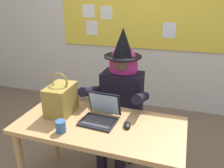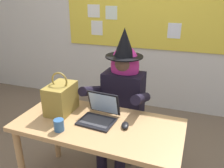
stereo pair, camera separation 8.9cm
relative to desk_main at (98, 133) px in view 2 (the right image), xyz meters
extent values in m
cube|color=silver|center=(-0.04, 1.92, 0.87)|extent=(6.27, 0.10, 2.99)
cube|color=yellow|center=(-0.04, 1.86, 0.92)|extent=(2.40, 0.02, 1.20)
cube|color=white|center=(-0.82, 1.85, 0.84)|extent=(0.20, 0.01, 0.19)
cube|color=white|center=(-0.77, 1.85, 0.59)|extent=(0.19, 0.01, 0.22)
cube|color=white|center=(0.40, 1.85, 0.60)|extent=(0.18, 0.01, 0.21)
cube|color=white|center=(-0.53, 1.85, 0.82)|extent=(0.18, 0.01, 0.19)
cube|color=tan|center=(0.00, 0.00, 0.08)|extent=(1.40, 0.70, 0.04)
cylinder|color=tan|center=(-0.64, -0.25, -0.29)|extent=(0.06, 0.06, 0.69)
cylinder|color=tan|center=(-0.62, 0.29, -0.29)|extent=(0.06, 0.06, 0.69)
cylinder|color=tan|center=(0.64, 0.25, -0.29)|extent=(0.06, 0.06, 0.69)
cube|color=black|center=(0.03, 0.61, -0.21)|extent=(0.45, 0.45, 0.04)
cube|color=black|center=(0.04, 0.80, 0.04)|extent=(0.38, 0.07, 0.45)
cylinder|color=#262628|center=(0.19, 0.43, -0.43)|extent=(0.04, 0.04, 0.41)
cylinder|color=#262628|center=(-0.15, 0.45, -0.43)|extent=(0.04, 0.04, 0.41)
cylinder|color=#262628|center=(0.21, 0.77, -0.43)|extent=(0.04, 0.04, 0.41)
cylinder|color=#262628|center=(-0.13, 0.79, -0.43)|extent=(0.04, 0.04, 0.41)
cylinder|color=black|center=(0.12, 0.25, -0.41)|extent=(0.11, 0.11, 0.45)
cylinder|color=black|center=(-0.08, 0.26, -0.41)|extent=(0.11, 0.11, 0.45)
cylinder|color=black|center=(0.12, 0.42, -0.16)|extent=(0.16, 0.42, 0.15)
cylinder|color=black|center=(-0.08, 0.43, -0.16)|extent=(0.16, 0.42, 0.15)
cube|color=black|center=(0.03, 0.63, 0.07)|extent=(0.43, 0.27, 0.52)
cylinder|color=black|center=(0.27, 0.39, 0.19)|extent=(0.10, 0.47, 0.24)
cylinder|color=black|center=(-0.23, 0.41, 0.19)|extent=(0.10, 0.47, 0.24)
sphere|color=brown|center=(0.03, 0.63, 0.43)|extent=(0.20, 0.20, 0.20)
ellipsoid|color=#D82D8C|center=(0.03, 0.66, 0.39)|extent=(0.31, 0.23, 0.44)
cylinder|color=black|center=(0.03, 0.63, 0.51)|extent=(0.38, 0.38, 0.01)
cone|color=black|center=(0.03, 0.63, 0.65)|extent=(0.21, 0.21, 0.28)
cube|color=black|center=(-0.02, 0.01, 0.10)|extent=(0.31, 0.24, 0.01)
cube|color=#333338|center=(-0.02, 0.01, 0.11)|extent=(0.26, 0.18, 0.00)
cube|color=black|center=(0.00, 0.14, 0.22)|extent=(0.30, 0.09, 0.21)
cube|color=#99B7E0|center=(0.00, 0.13, 0.21)|extent=(0.26, 0.07, 0.19)
ellipsoid|color=black|center=(0.23, 0.01, 0.11)|extent=(0.08, 0.12, 0.03)
cube|color=olive|center=(-0.39, 0.08, 0.23)|extent=(0.20, 0.30, 0.26)
torus|color=olive|center=(-0.39, 0.08, 0.40)|extent=(0.16, 0.02, 0.16)
cylinder|color=#336099|center=(-0.25, -0.20, 0.14)|extent=(0.08, 0.08, 0.09)
camera|label=1|loc=(0.57, -1.55, 1.11)|focal=37.02mm
camera|label=2|loc=(0.65, -1.53, 1.11)|focal=37.02mm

